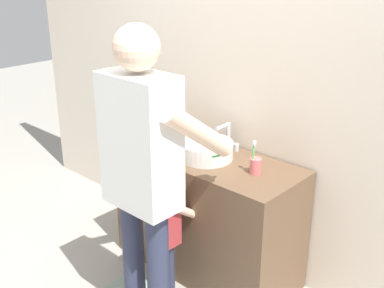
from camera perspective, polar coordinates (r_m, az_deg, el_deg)
The scene contains 9 objects.
ground_plane at distance 3.35m, azimuth -1.82°, elevation -16.39°, with size 14.00×14.00×0.00m, color #9E998E.
back_wall at distance 3.19m, azimuth 5.81°, elevation 8.65°, with size 4.40×0.08×2.70m.
vanity_cabinet at distance 3.29m, azimuth 1.79°, elevation -8.25°, with size 1.25×0.54×0.84m, color brown.
sink_basin at distance 3.07m, azimuth 1.64°, elevation -0.67°, with size 0.35×0.35×0.11m.
faucet at distance 3.21m, azimuth 4.14°, elevation 0.79°, with size 0.18×0.14×0.18m.
toothbrush_cup at distance 2.88m, azimuth 7.50°, elevation -2.53°, with size 0.07×0.07×0.21m.
soap_bottle at distance 3.30m, azimuth -3.09°, elevation 1.15°, with size 0.06×0.06×0.17m.
child_toddler at distance 2.99m, azimuth -3.31°, elevation -9.28°, with size 0.27×0.27×0.88m.
adult_parent at distance 2.51m, azimuth -5.71°, elevation -2.03°, with size 0.55×0.57×1.76m.
Camera 1 is at (1.86, -1.87, 2.06)m, focal length 45.24 mm.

